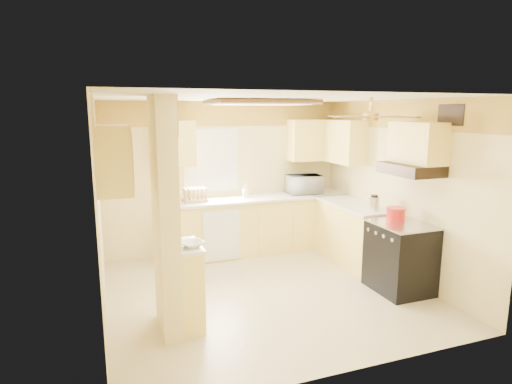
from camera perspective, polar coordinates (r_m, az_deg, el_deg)
name	(u,v)px	position (r m, az deg, el deg)	size (l,w,h in m)	color
floor	(266,292)	(5.80, 1.39, -13.12)	(4.00, 4.00, 0.00)	beige
ceiling	(267,98)	(5.30, 1.52, 12.42)	(4.00, 4.00, 0.00)	white
wall_back	(226,177)	(7.19, -4.08, 1.96)	(4.00, 4.00, 0.00)	beige
wall_front	(348,241)	(3.76, 12.13, -6.43)	(4.00, 4.00, 0.00)	beige
wall_left	(99,211)	(5.05, -20.19, -2.44)	(3.80, 3.80, 0.00)	beige
wall_right	(398,189)	(6.40, 18.36, 0.35)	(3.80, 3.80, 0.00)	beige
wallpaper_border	(225,114)	(7.08, -4.15, 10.36)	(4.00, 0.02, 0.40)	yellow
partition_column	(165,218)	(4.56, -11.99, -3.40)	(0.20, 0.70, 2.50)	beige
partition_ledge	(189,287)	(4.84, -8.97, -12.43)	(0.25, 0.55, 0.90)	#FFDA6C
ledge_top	(187,246)	(4.68, -9.14, -7.13)	(0.28, 0.58, 0.04)	white
lower_cabinets_back	(260,225)	(7.23, 0.49, -4.45)	(3.00, 0.60, 0.90)	#FFDA6C
lower_cabinets_right	(354,234)	(6.89, 12.90, -5.50)	(0.60, 1.40, 0.90)	#FFDA6C
countertop_back	(260,198)	(7.11, 0.52, -0.82)	(3.04, 0.64, 0.04)	white
countertop_right	(354,205)	(6.77, 13.00, -1.69)	(0.64, 1.44, 0.04)	white
dishwasher_panel	(222,236)	(6.72, -4.61, -5.83)	(0.58, 0.02, 0.80)	white
window	(211,160)	(7.07, -6.04, 4.23)	(0.92, 0.02, 1.02)	white
upper_cab_back_left	(175,144)	(6.76, -10.72, 6.37)	(0.60, 0.35, 0.70)	#FFDA6C
upper_cab_back_right	(314,140)	(7.53, 7.73, 6.89)	(0.90, 0.35, 0.70)	#FFDA6C
upper_cab_right	(342,141)	(7.25, 11.42, 6.63)	(0.35, 1.00, 0.70)	#FFDA6C
upper_cab_left_wall	(113,159)	(4.71, -18.53, 4.16)	(0.35, 0.75, 0.70)	#FFDA6C
upper_cab_over_stove	(418,143)	(5.79, 20.76, 6.14)	(0.35, 0.76, 0.52)	#FFDA6C
stove	(400,257)	(5.98, 18.67, -8.21)	(0.68, 0.77, 0.92)	black
range_hood	(410,169)	(5.77, 19.90, 2.88)	(0.50, 0.76, 0.14)	black
poster_menu	(174,160)	(4.47, -10.86, 4.19)	(0.02, 0.42, 0.57)	black
poster_nashville	(176,222)	(4.58, -10.58, -3.91)	(0.02, 0.42, 0.57)	black
ceiling_light_panel	(261,103)	(5.80, 0.61, 11.84)	(1.35, 0.95, 0.06)	brown
ceiling_fan	(370,116)	(5.15, 15.02, 9.73)	(1.15, 1.15, 0.26)	gold
vent_grate	(451,115)	(5.62, 24.56, 9.33)	(0.02, 0.40, 0.25)	black
microwave	(304,184)	(7.43, 6.45, 1.04)	(0.58, 0.39, 0.32)	white
bowl	(192,244)	(4.57, -8.55, -6.88)	(0.24, 0.24, 0.06)	white
dutch_oven	(396,214)	(5.97, 18.14, -2.78)	(0.26, 0.26, 0.17)	red
kettle	(374,203)	(6.36, 15.48, -1.44)	(0.15, 0.15, 0.23)	silver
dish_rack	(195,196)	(6.82, -8.20, -0.59)	(0.40, 0.31, 0.21)	tan
utensil_crock	(246,193)	(7.09, -1.40, -0.09)	(0.11, 0.11, 0.22)	white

